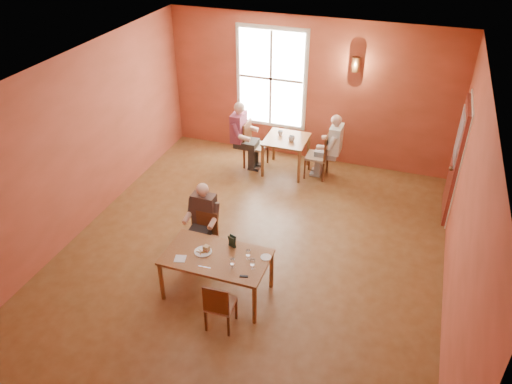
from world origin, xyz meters
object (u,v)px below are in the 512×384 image
(main_table, at_px, (217,275))
(second_table, at_px, (286,155))
(diner_white, at_px, (319,148))
(chair_diner_main, at_px, (204,239))
(diner_maroon, at_px, (255,136))
(chair_empty, at_px, (221,303))
(chair_diner_maroon, at_px, (256,145))
(diner_main, at_px, (202,229))
(chair_diner_white, at_px, (317,155))

(main_table, relative_size, second_table, 1.77)
(second_table, bearing_deg, main_table, -88.86)
(main_table, xyz_separation_m, diner_white, (0.60, 3.81, 0.30))
(chair_diner_main, xyz_separation_m, diner_maroon, (-0.26, 3.16, 0.28))
(main_table, distance_m, chair_empty, 0.63)
(main_table, height_order, chair_empty, chair_empty)
(chair_diner_main, height_order, chair_diner_maroon, chair_diner_maroon)
(diner_main, bearing_deg, diner_white, -109.07)
(diner_main, distance_m, diner_maroon, 3.21)
(diner_white, bearing_deg, chair_diner_white, 90.00)
(chair_diner_main, distance_m, diner_maroon, 3.19)
(chair_empty, bearing_deg, chair_diner_main, 120.66)
(chair_diner_maroon, bearing_deg, diner_maroon, -90.00)
(second_table, height_order, diner_white, diner_white)
(second_table, height_order, chair_diner_maroon, chair_diner_maroon)
(chair_empty, relative_size, second_table, 0.96)
(main_table, relative_size, chair_diner_white, 1.57)
(chair_empty, bearing_deg, second_table, 92.31)
(diner_main, height_order, chair_empty, diner_main)
(chair_diner_main, bearing_deg, main_table, 127.57)
(chair_diner_main, xyz_separation_m, chair_diner_white, (1.07, 3.16, 0.07))
(main_table, bearing_deg, chair_diner_maroon, 100.77)
(chair_diner_white, relative_size, diner_white, 0.73)
(main_table, xyz_separation_m, chair_empty, (0.29, -0.56, 0.05))
(chair_diner_white, bearing_deg, chair_diner_main, 161.25)
(chair_diner_main, relative_size, diner_white, 0.62)
(second_table, bearing_deg, chair_diner_main, -97.64)
(chair_diner_main, bearing_deg, diner_main, 90.00)
(chair_empty, distance_m, diner_white, 4.39)
(diner_maroon, bearing_deg, chair_empty, 13.43)
(chair_diner_white, height_order, chair_diner_maroon, chair_diner_maroon)
(chair_empty, xyz_separation_m, diner_maroon, (-1.04, 4.37, 0.29))
(main_table, bearing_deg, diner_maroon, 101.21)
(main_table, distance_m, second_table, 3.82)
(diner_main, distance_m, chair_diner_maroon, 3.20)
(diner_main, xyz_separation_m, second_table, (0.42, 3.19, -0.24))
(chair_diner_white, relative_size, diner_maroon, 0.69)
(chair_diner_white, bearing_deg, chair_diner_maroon, 90.00)
(diner_white, relative_size, chair_diner_maroon, 1.34)
(chair_diner_main, height_order, chair_empty, chair_diner_main)
(chair_diner_maroon, relative_size, diner_maroon, 0.71)
(chair_diner_main, distance_m, diner_main, 0.21)
(chair_diner_white, height_order, diner_white, diner_white)
(diner_main, distance_m, chair_empty, 1.43)
(diner_white, bearing_deg, diner_maroon, 90.00)
(diner_main, xyz_separation_m, chair_empty, (0.79, -1.18, -0.21))
(main_table, relative_size, diner_white, 1.14)
(chair_diner_white, bearing_deg, diner_white, -90.00)
(chair_diner_main, bearing_deg, chair_diner_white, -108.75)
(chair_diner_maroon, height_order, diner_maroon, diner_maroon)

